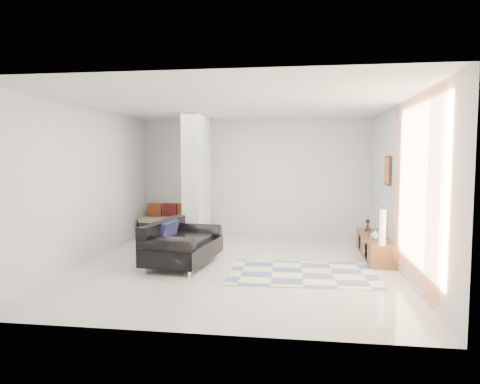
# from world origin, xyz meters

# --- Properties ---
(floor) EXTENTS (6.00, 6.00, 0.00)m
(floor) POSITION_xyz_m (0.00, 0.00, 0.00)
(floor) COLOR beige
(floor) RESTS_ON ground
(ceiling) EXTENTS (6.00, 6.00, 0.00)m
(ceiling) POSITION_xyz_m (0.00, 0.00, 2.80)
(ceiling) COLOR white
(ceiling) RESTS_ON wall_back
(wall_back) EXTENTS (6.00, 0.00, 6.00)m
(wall_back) POSITION_xyz_m (0.00, 3.00, 1.40)
(wall_back) COLOR silver
(wall_back) RESTS_ON ground
(wall_front) EXTENTS (6.00, 0.00, 6.00)m
(wall_front) POSITION_xyz_m (0.00, -3.00, 1.40)
(wall_front) COLOR silver
(wall_front) RESTS_ON ground
(wall_left) EXTENTS (0.00, 6.00, 6.00)m
(wall_left) POSITION_xyz_m (-2.75, 0.00, 1.40)
(wall_left) COLOR silver
(wall_left) RESTS_ON ground
(wall_right) EXTENTS (0.00, 6.00, 6.00)m
(wall_right) POSITION_xyz_m (2.75, 0.00, 1.40)
(wall_right) COLOR silver
(wall_right) RESTS_ON ground
(partition_column) EXTENTS (0.35, 1.20, 2.80)m
(partition_column) POSITION_xyz_m (-1.10, 1.60, 1.40)
(partition_column) COLOR silver
(partition_column) RESTS_ON floor
(hallway_door) EXTENTS (0.85, 0.06, 2.04)m
(hallway_door) POSITION_xyz_m (-2.10, 2.96, 1.02)
(hallway_door) COLOR silver
(hallway_door) RESTS_ON floor
(curtain) EXTENTS (0.00, 2.55, 2.55)m
(curtain) POSITION_xyz_m (2.67, -1.15, 1.45)
(curtain) COLOR #F68440
(curtain) RESTS_ON wall_right
(wall_art) EXTENTS (0.04, 0.45, 0.55)m
(wall_art) POSITION_xyz_m (2.72, 0.90, 1.65)
(wall_art) COLOR #351B0E
(wall_art) RESTS_ON wall_right
(media_console) EXTENTS (0.45, 1.88, 0.80)m
(media_console) POSITION_xyz_m (2.52, 0.90, 0.20)
(media_console) COLOR brown
(media_console) RESTS_ON floor
(loveseat) EXTENTS (1.17, 1.77, 0.76)m
(loveseat) POSITION_xyz_m (-1.01, -0.09, 0.35)
(loveseat) COLOR silver
(loveseat) RESTS_ON floor
(daybed) EXTENTS (1.70, 0.79, 0.77)m
(daybed) POSITION_xyz_m (-1.93, 2.63, 0.42)
(daybed) COLOR black
(daybed) RESTS_ON floor
(area_rug) EXTENTS (2.41, 1.64, 0.01)m
(area_rug) POSITION_xyz_m (1.15, -0.45, 0.01)
(area_rug) COLOR beige
(area_rug) RESTS_ON floor
(cylinder_lamp) EXTENTS (0.11, 0.11, 0.61)m
(cylinder_lamp) POSITION_xyz_m (2.50, 0.10, 0.70)
(cylinder_lamp) COLOR silver
(cylinder_lamp) RESTS_ON media_console
(bronze_figurine) EXTENTS (0.13, 0.13, 0.24)m
(bronze_figurine) POSITION_xyz_m (2.47, 1.47, 0.52)
(bronze_figurine) COLOR black
(bronze_figurine) RESTS_ON media_console
(vase) EXTENTS (0.20, 0.20, 0.18)m
(vase) POSITION_xyz_m (2.47, 0.59, 0.49)
(vase) COLOR white
(vase) RESTS_ON media_console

